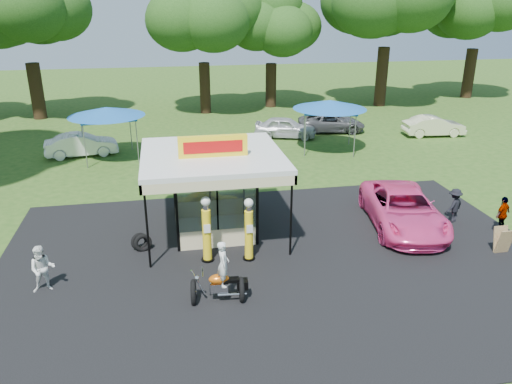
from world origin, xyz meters
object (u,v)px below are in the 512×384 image
tent_east (330,105)px  bg_car_c (285,127)px  gas_station_kiosk (213,191)px  motorcycle (221,277)px  tent_west (106,112)px  kiosk_car (209,201)px  bg_car_d (331,123)px  spectator_east_a (454,206)px  spectator_west (43,269)px  gas_pump_left (207,231)px  a_frame_sign (503,241)px  bg_car_a (81,145)px  gas_pump_right (249,231)px  bg_car_e (434,126)px  spectator_east_b (503,214)px  pink_sedan (403,209)px

tent_east → bg_car_c: bearing=118.7°
gas_station_kiosk → motorcycle: (-0.30, -5.03, -0.95)m
gas_station_kiosk → tent_west: gas_station_kiosk is taller
tent_west → bg_car_c: bearing=13.5°
kiosk_car → bg_car_d: (10.06, 12.81, 0.18)m
motorcycle → spectator_east_a: 11.17m
kiosk_car → bg_car_c: size_ratio=0.67×
tent_west → spectator_west: bearing=-93.5°
gas_pump_left → a_frame_sign: bearing=-7.3°
bg_car_a → bg_car_c: (13.18, 1.92, 0.02)m
bg_car_c → tent_west: size_ratio=0.95×
gas_pump_right → bg_car_e: (15.70, 15.19, -0.47)m
motorcycle → tent_east: size_ratio=0.47×
gas_pump_right → kiosk_car: size_ratio=0.86×
a_frame_sign → bg_car_c: (-3.95, 17.85, 0.20)m
tent_west → tent_east: size_ratio=0.98×
spectator_east_a → kiosk_car: bearing=-45.2°
gas_station_kiosk → spectator_west: size_ratio=3.34×
tent_east → bg_car_d: bearing=68.8°
gas_pump_left → motorcycle: 2.65m
spectator_west → bg_car_a: bearing=87.2°
motorcycle → spectator_east_b: (11.83, 2.89, -0.07)m
spectator_east_a → bg_car_c: bearing=-104.2°
bg_car_c → tent_east: size_ratio=0.93×
kiosk_car → bg_car_d: bg_car_d is taller
spectator_east_b → tent_east: size_ratio=0.34×
spectator_east_a → bg_car_c: (-3.66, 14.98, -0.05)m
gas_pump_left → tent_east: 15.79m
pink_sedan → tent_east: tent_east is taller
gas_station_kiosk → bg_car_a: gas_station_kiosk is taller
a_frame_sign → tent_east: bearing=98.2°
motorcycle → kiosk_car: bearing=92.5°
motorcycle → pink_sedan: motorcycle is taller
motorcycle → spectator_east_b: motorcycle is taller
gas_pump_right → spectator_east_a: gas_pump_right is taller
gas_station_kiosk → kiosk_car: (-0.00, 2.21, -1.30)m
gas_station_kiosk → spectator_east_b: size_ratio=3.53×
spectator_west → spectator_east_b: (17.43, 1.27, -0.04)m
pink_sedan → kiosk_car: bearing=167.7°
bg_car_a → kiosk_car: bearing=-154.3°
tent_east → spectator_east_a: bearing=-81.3°
motorcycle → spectator_east_b: size_ratio=1.40×
gas_pump_left → gas_pump_right: 1.50m
bg_car_a → gas_station_kiosk: bearing=-159.4°
spectator_east_b → a_frame_sign: bearing=30.8°
bg_car_c → motorcycle: bearing=178.2°
a_frame_sign → bg_car_e: bg_car_e is taller
motorcycle → kiosk_car: motorcycle is taller
motorcycle → bg_car_d: motorcycle is taller
tent_west → tent_east: bearing=-3.1°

